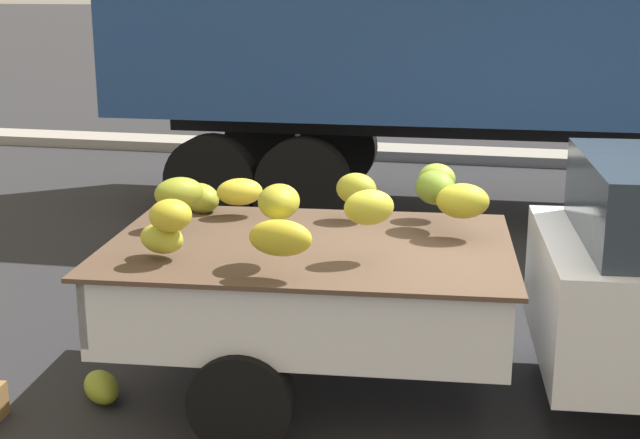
% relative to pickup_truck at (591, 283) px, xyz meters
% --- Properties ---
extents(ground, '(220.00, 220.00, 0.00)m').
position_rel_pickup_truck_xyz_m(ground, '(-0.39, 0.15, -0.89)').
color(ground, '#28282B').
extents(curb_strip, '(80.00, 0.80, 0.16)m').
position_rel_pickup_truck_xyz_m(curb_strip, '(-0.39, 8.50, -0.81)').
color(curb_strip, gray).
rests_on(curb_strip, ground).
extents(pickup_truck, '(4.83, 2.19, 1.70)m').
position_rel_pickup_truck_xyz_m(pickup_truck, '(0.00, 0.00, 0.00)').
color(pickup_truck, white).
rests_on(pickup_truck, ground).
extents(semi_trailer, '(12.08, 2.97, 3.95)m').
position_rel_pickup_truck_xyz_m(semi_trailer, '(0.66, 5.15, 1.66)').
color(semi_trailer, navy).
rests_on(semi_trailer, ground).
extents(fallen_banana_bunch_near_tailgate, '(0.42, 0.43, 0.20)m').
position_rel_pickup_truck_xyz_m(fallen_banana_bunch_near_tailgate, '(-3.17, -0.59, -0.79)').
color(fallen_banana_bunch_near_tailgate, olive).
rests_on(fallen_banana_bunch_near_tailgate, ground).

